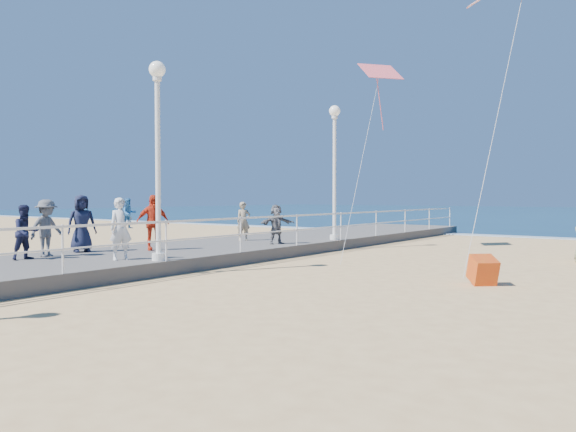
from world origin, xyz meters
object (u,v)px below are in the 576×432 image
Objects in this scene: spectator_2 at (47,228)px; spectator_4 at (82,223)px; spectator_7 at (26,232)px; box_kite at (483,273)px; lamp_post_mid at (158,139)px; spectator_5 at (276,224)px; woman_holding_toddler at (121,229)px; spectator_6 at (244,221)px; toddler_held at (129,213)px; spectator_3 at (153,222)px; lamp_post_far at (335,158)px.

spectator_2 is 1.45m from spectator_4.
spectator_2 is at bearing 18.76° from spectator_7.
spectator_4 reaches higher than box_kite.
lamp_post_mid reaches higher than spectator_5.
spectator_7 is 11.99m from box_kite.
woman_holding_toddler is 1.12× the size of spectator_6.
lamp_post_mid is at bearing -146.83° from spectator_5.
spectator_3 reaches higher than toddler_held.
spectator_4 is 1.18× the size of spectator_6.
toddler_held is at bearing -154.12° from spectator_5.
lamp_post_mid reaches higher than woman_holding_toddler.
spectator_4 is (-0.40, 1.39, 0.07)m from spectator_2.
spectator_3 is at bearing 147.96° from box_kite.
spectator_2 reaches higher than spectator_7.
lamp_post_mid reaches higher than spectator_6.
lamp_post_far reaches higher than spectator_6.
spectator_6 is at bearing -1.35° from spectator_7.
woman_holding_toddler is 2.86m from spectator_4.
lamp_post_far is at bearing 14.34° from spectator_5.
lamp_post_mid is at bearing -46.40° from toddler_held.
woman_holding_toddler is 0.95× the size of spectator_4.
toddler_held is 2.76m from spectator_3.
spectator_4 reaches higher than toddler_held.
spectator_7 is at bearing 143.54° from woman_holding_toddler.
spectator_7 is (-2.43, -8.06, 0.03)m from spectator_5.
spectator_7 is (-0.46, -8.52, -0.01)m from spectator_6.
lamp_post_far reaches higher than woman_holding_toddler.
spectator_7 reaches higher than box_kite.
spectator_5 is at bearing -15.05° from spectator_7.
lamp_post_far reaches higher than box_kite.
spectator_6 is at bearing 10.61° from spectator_4.
spectator_2 is 2.73× the size of box_kite.
lamp_post_mid is 4.41m from spectator_4.
toddler_held is at bearing -79.23° from spectator_4.
toddler_held is 0.58× the size of spectator_5.
lamp_post_far is at bearing 102.50° from box_kite.
lamp_post_mid is 4.31m from spectator_2.
toddler_held is 9.27m from box_kite.
toddler_held is 6.45m from spectator_5.
spectator_4 is 6.49m from spectator_6.
spectator_2 is at bearing -152.23° from spectator_6.
spectator_6 is at bearing -136.80° from lamp_post_far.
spectator_2 is at bearing -107.93° from lamp_post_far.
lamp_post_mid and lamp_post_far have the same top height.
woman_holding_toddler is 2.62m from spectator_7.
lamp_post_far is 9.97m from box_kite.
lamp_post_far is 6.44× the size of toddler_held.
spectator_4 is 11.80m from box_kite.
spectator_4 is 6.68m from spectator_5.
spectator_7 is 2.49× the size of box_kite.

